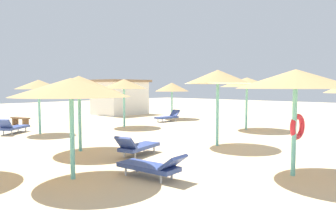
% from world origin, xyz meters
% --- Properties ---
extents(ground_plane, '(80.00, 80.00, 0.00)m').
position_xyz_m(ground_plane, '(0.00, 0.00, 0.00)').
color(ground_plane, beige).
extents(parasol_0, '(3.03, 3.03, 2.74)m').
position_xyz_m(parasol_0, '(-4.42, 3.30, 2.43)').
color(parasol_0, '#6BC6BC').
rests_on(parasol_0, ground).
extents(parasol_1, '(2.26, 2.26, 2.69)m').
position_xyz_m(parasol_1, '(-3.34, 8.61, 2.44)').
color(parasol_1, '#6BC6BC').
rests_on(parasol_1, ground).
extents(parasol_2, '(2.98, 2.98, 2.58)m').
position_xyz_m(parasol_2, '(-6.59, 0.25, 2.33)').
color(parasol_2, '#6BC6BC').
rests_on(parasol_2, ground).
extents(parasol_3, '(2.50, 2.50, 2.63)m').
position_xyz_m(parasol_3, '(6.96, 9.01, 2.31)').
color(parasol_3, '#6BC6BC').
rests_on(parasol_3, ground).
extents(parasol_4, '(3.09, 3.09, 2.81)m').
position_xyz_m(parasol_4, '(-2.46, -3.77, 2.53)').
color(parasol_4, '#6BC6BC').
rests_on(parasol_4, ground).
extents(parasol_5, '(2.94, 2.94, 2.85)m').
position_xyz_m(parasol_5, '(5.17, 1.90, 2.58)').
color(parasol_5, '#6BC6BC').
rests_on(parasol_5, ground).
extents(parasol_8, '(2.67, 2.67, 2.79)m').
position_xyz_m(parasol_8, '(1.35, 7.71, 2.49)').
color(parasol_8, '#6BC6BC').
rests_on(parasol_8, ground).
extents(parasol_9, '(2.66, 2.66, 3.02)m').
position_xyz_m(parasol_9, '(-0.07, 0.26, 2.73)').
color(parasol_9, '#6BC6BC').
rests_on(parasol_9, ground).
extents(lounger_0, '(1.97, 1.07, 0.76)m').
position_xyz_m(lounger_0, '(-3.53, 1.18, 0.32)').
color(lounger_0, '#33478C').
rests_on(lounger_0, ground).
extents(lounger_1, '(1.89, 1.56, 0.81)m').
position_xyz_m(lounger_1, '(-4.17, 9.76, 0.33)').
color(lounger_1, '#33478C').
rests_on(lounger_1, ground).
extents(lounger_2, '(0.82, 1.95, 0.70)m').
position_xyz_m(lounger_2, '(-5.16, -1.20, 0.32)').
color(lounger_2, '#33478C').
rests_on(lounger_2, ground).
extents(lounger_3, '(1.91, 0.76, 0.76)m').
position_xyz_m(lounger_3, '(5.35, 7.91, 0.32)').
color(lounger_3, '#33478C').
rests_on(lounger_3, ground).
extents(bench_0, '(0.60, 1.54, 0.49)m').
position_xyz_m(bench_0, '(-2.45, 12.92, 0.35)').
color(bench_0, brown).
rests_on(bench_0, ground).
extents(parked_car, '(4.21, 2.46, 1.72)m').
position_xyz_m(parked_car, '(8.39, 17.11, 0.82)').
color(parked_car, black).
rests_on(parked_car, ground).
extents(beach_cabana, '(4.20, 3.61, 2.92)m').
position_xyz_m(beach_cabana, '(6.77, 14.79, 1.48)').
color(beach_cabana, white).
rests_on(beach_cabana, ground).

